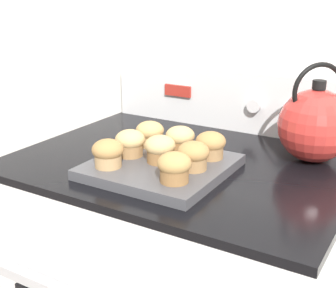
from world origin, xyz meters
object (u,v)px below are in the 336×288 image
object	(u,v)px
muffin_r0_c0	(108,153)
muffin_r1_c2	(193,155)
muffin_r0_c2	(174,167)
muffin_r1_c0	(130,143)
muffin_r2_c0	(150,133)
tea_kettle	(316,124)
muffin_r2_c2	(211,145)
muffin_r1_c1	(160,149)
muffin_r2_c1	(180,139)
muffin_pan	(161,167)

from	to	relation	value
muffin_r0_c0	muffin_r1_c2	distance (m)	0.18
muffin_r0_c2	muffin_r1_c0	distance (m)	0.18
muffin_r2_c0	tea_kettle	world-z (taller)	tea_kettle
muffin_r0_c2	muffin_r2_c2	xyz separation A→B (m)	(0.00, 0.16, 0.00)
muffin_r1_c1	muffin_r2_c1	bearing A→B (deg)	87.95
muffin_r1_c1	tea_kettle	world-z (taller)	tea_kettle
muffin_r0_c2	tea_kettle	xyz separation A→B (m)	(0.19, 0.32, 0.04)
muffin_r1_c1	muffin_r2_c1	world-z (taller)	same
muffin_r2_c2	tea_kettle	bearing A→B (deg)	40.82
muffin_pan	muffin_r1_c2	bearing A→B (deg)	-0.11
muffin_r1_c2	muffin_r2_c2	size ratio (longest dim) A/B	1.00
muffin_r1_c2	tea_kettle	world-z (taller)	tea_kettle
muffin_r0_c2	muffin_r2_c0	size ratio (longest dim) A/B	1.00
muffin_r0_c2	muffin_r1_c2	xyz separation A→B (m)	(0.00, 0.08, 0.00)
muffin_r0_c0	muffin_r2_c0	size ratio (longest dim) A/B	1.00
muffin_r0_c0	muffin_r1_c0	size ratio (longest dim) A/B	1.00
muffin_r1_c2	muffin_r0_c2	bearing A→B (deg)	-90.59
muffin_pan	muffin_r1_c0	bearing A→B (deg)	-179.86
muffin_pan	muffin_r2_c2	xyz separation A→B (m)	(0.08, 0.08, 0.04)
muffin_r2_c2	muffin_r2_c1	bearing A→B (deg)	178.28
muffin_r1_c0	muffin_r1_c1	bearing A→B (deg)	-0.29
muffin_pan	muffin_r2_c1	xyz separation A→B (m)	(0.00, 0.08, 0.04)
muffin_r0_c0	muffin_r1_c2	bearing A→B (deg)	26.33
muffin_r2_c0	muffin_r2_c1	xyz separation A→B (m)	(0.08, 0.00, 0.00)
muffin_r2_c0	muffin_r0_c0	bearing A→B (deg)	-90.35
muffin_r0_c2	muffin_r1_c0	xyz separation A→B (m)	(-0.16, 0.08, 0.00)
muffin_r0_c2	muffin_r1_c1	bearing A→B (deg)	136.28
muffin_r1_c1	muffin_r2_c0	xyz separation A→B (m)	(-0.08, 0.08, 0.00)
muffin_r0_c0	muffin_r2_c1	distance (m)	0.18
muffin_r1_c2	muffin_r2_c1	size ratio (longest dim) A/B	1.00
muffin_r1_c0	muffin_r1_c2	world-z (taller)	same
muffin_r1_c0	tea_kettle	size ratio (longest dim) A/B	0.29
muffin_r1_c1	muffin_r2_c2	xyz separation A→B (m)	(0.08, 0.08, 0.00)
muffin_r1_c2	muffin_r1_c0	bearing A→B (deg)	-179.98
muffin_r0_c0	muffin_r2_c0	bearing A→B (deg)	89.65
muffin_r0_c0	tea_kettle	xyz separation A→B (m)	(0.35, 0.32, 0.04)
muffin_r0_c0	muffin_r0_c2	bearing A→B (deg)	0.91
muffin_r1_c2	muffin_r0_c0	bearing A→B (deg)	-153.67
muffin_r1_c0	muffin_r2_c2	distance (m)	0.18
muffin_r1_c2	muffin_r2_c1	xyz separation A→B (m)	(-0.08, 0.08, 0.00)
muffin_r2_c0	muffin_r2_c2	size ratio (longest dim) A/B	1.00
muffin_r1_c1	muffin_r2_c2	world-z (taller)	same
muffin_pan	muffin_r0_c2	size ratio (longest dim) A/B	4.18
muffin_r0_c0	muffin_r2_c1	world-z (taller)	same
muffin_r1_c1	muffin_r1_c2	xyz separation A→B (m)	(0.08, 0.00, 0.00)
muffin_pan	muffin_r0_c0	xyz separation A→B (m)	(-0.08, -0.08, 0.04)
muffin_r1_c0	tea_kettle	world-z (taller)	tea_kettle
muffin_r0_c2	muffin_r2_c1	size ratio (longest dim) A/B	1.00
muffin_r2_c1	muffin_r1_c2	bearing A→B (deg)	-46.44
muffin_r2_c1	muffin_r0_c2	bearing A→B (deg)	-64.11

